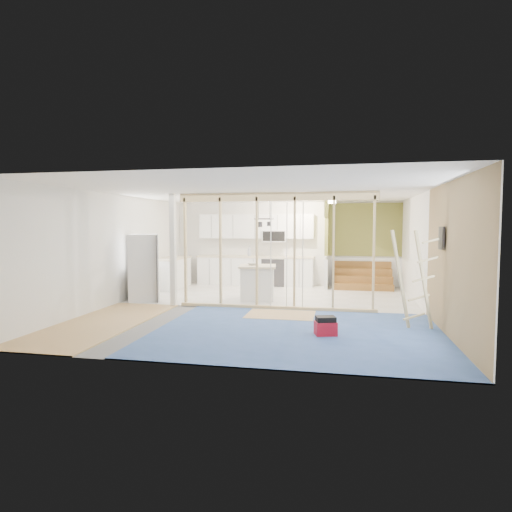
% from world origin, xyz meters
% --- Properties ---
extents(room, '(7.01, 8.01, 2.61)m').
position_xyz_m(room, '(0.00, 0.00, 1.30)').
color(room, slate).
rests_on(room, ground).
extents(floor_overlays, '(7.00, 8.00, 0.03)m').
position_xyz_m(floor_overlays, '(0.07, 0.06, 0.01)').
color(floor_overlays, silver).
rests_on(floor_overlays, room).
extents(stud_frame, '(4.66, 0.14, 2.60)m').
position_xyz_m(stud_frame, '(-0.22, -0.00, 1.58)').
color(stud_frame, '#CCB67C').
rests_on(stud_frame, room).
extents(base_cabinets, '(4.45, 2.24, 0.93)m').
position_xyz_m(base_cabinets, '(-1.61, 3.36, 0.47)').
color(base_cabinets, white).
rests_on(base_cabinets, room).
extents(upper_cabinets, '(3.60, 0.41, 0.85)m').
position_xyz_m(upper_cabinets, '(-0.84, 3.82, 1.82)').
color(upper_cabinets, white).
rests_on(upper_cabinets, room).
extents(green_partition, '(2.25, 1.51, 2.60)m').
position_xyz_m(green_partition, '(2.04, 3.66, 0.94)').
color(green_partition, olive).
rests_on(green_partition, room).
extents(pot_rack, '(0.52, 0.52, 0.72)m').
position_xyz_m(pot_rack, '(-0.31, 1.89, 2.00)').
color(pot_rack, black).
rests_on(pot_rack, room).
extents(sheathing_panel, '(0.02, 4.00, 2.60)m').
position_xyz_m(sheathing_panel, '(3.48, -2.00, 1.30)').
color(sheathing_panel, tan).
rests_on(sheathing_panel, room).
extents(electrical_panel, '(0.04, 0.30, 0.40)m').
position_xyz_m(electrical_panel, '(3.43, -1.40, 1.65)').
color(electrical_panel, '#353439').
rests_on(electrical_panel, room).
extents(ceiling_light, '(0.32, 0.32, 0.08)m').
position_xyz_m(ceiling_light, '(1.40, 3.00, 2.54)').
color(ceiling_light, '#FFEABF').
rests_on(ceiling_light, room).
extents(fridge, '(0.95, 0.91, 1.66)m').
position_xyz_m(fridge, '(-3.05, 0.45, 0.83)').
color(fridge, silver).
rests_on(fridge, room).
extents(island, '(1.02, 1.02, 0.88)m').
position_xyz_m(island, '(-0.32, 1.10, 0.44)').
color(island, white).
rests_on(island, room).
extents(bowl, '(0.30, 0.30, 0.07)m').
position_xyz_m(bowl, '(-0.45, 1.13, 0.91)').
color(bowl, silver).
rests_on(bowl, island).
extents(soap_bottle_a, '(0.16, 0.16, 0.32)m').
position_xyz_m(soap_bottle_a, '(-1.08, 3.66, 1.09)').
color(soap_bottle_a, '#A1A7B4').
rests_on(soap_bottle_a, base_cabinets).
extents(soap_bottle_b, '(0.09, 0.09, 0.18)m').
position_xyz_m(soap_bottle_b, '(0.06, 3.70, 1.02)').
color(soap_bottle_b, silver).
rests_on(soap_bottle_b, base_cabinets).
extents(toolbox, '(0.41, 0.35, 0.34)m').
position_xyz_m(toolbox, '(1.48, -2.10, 0.16)').
color(toolbox, '#AD0F20').
rests_on(toolbox, room).
extents(ladder, '(0.93, 0.21, 1.78)m').
position_xyz_m(ladder, '(3.01, -1.38, 0.91)').
color(ladder, '#CDB87D').
rests_on(ladder, room).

